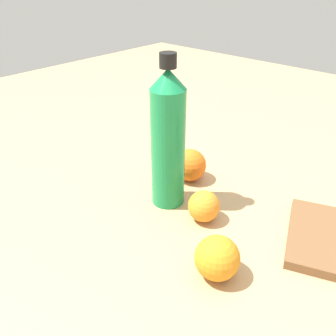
% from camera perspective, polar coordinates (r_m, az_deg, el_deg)
% --- Properties ---
extents(ground_plane, '(2.40, 2.40, 0.00)m').
position_cam_1_polar(ground_plane, '(0.75, 3.31, -5.75)').
color(ground_plane, tan).
extents(water_bottle, '(0.07, 0.07, 0.31)m').
position_cam_1_polar(water_bottle, '(0.69, 0.00, 4.62)').
color(water_bottle, '#198C4C').
rests_on(water_bottle, ground_plane).
extents(orange_0, '(0.07, 0.07, 0.07)m').
position_cam_1_polar(orange_0, '(0.58, 7.94, -14.19)').
color(orange_0, orange).
rests_on(orange_0, ground_plane).
extents(orange_1, '(0.07, 0.07, 0.07)m').
position_cam_1_polar(orange_1, '(0.81, 3.57, 0.48)').
color(orange_1, orange).
rests_on(orange_1, ground_plane).
extents(orange_2, '(0.06, 0.06, 0.06)m').
position_cam_1_polar(orange_2, '(0.69, 5.81, -6.15)').
color(orange_2, orange).
rests_on(orange_2, ground_plane).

